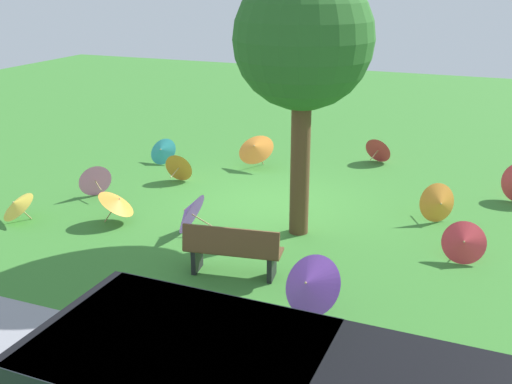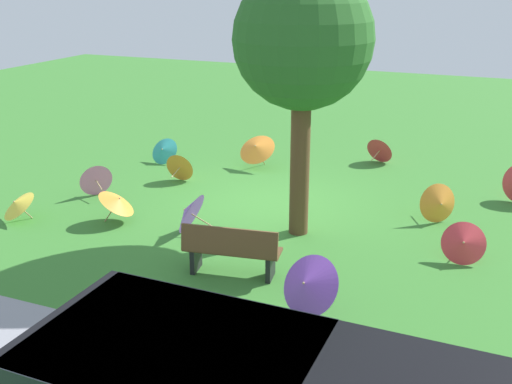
{
  "view_description": "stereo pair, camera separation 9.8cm",
  "coord_description": "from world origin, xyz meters",
  "px_view_note": "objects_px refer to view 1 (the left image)",
  "views": [
    {
      "loc": [
        -4.34,
        11.5,
        4.72
      ],
      "look_at": [
        -0.01,
        0.8,
        0.6
      ],
      "focal_mm": 43.2,
      "sensor_mm": 36.0,
      "label": 1
    },
    {
      "loc": [
        -4.43,
        11.46,
        4.72
      ],
      "look_at": [
        -0.01,
        0.8,
        0.6
      ],
      "focal_mm": 43.2,
      "sensor_mm": 36.0,
      "label": 2
    }
  ],
  "objects_px": {
    "parasol_purple_2": "(188,212)",
    "parasol_orange_1": "(118,202)",
    "parasol_orange_3": "(439,203)",
    "parasol_orange_0": "(255,148)",
    "parasol_yellow_0": "(16,205)",
    "shade_tree": "(303,42)",
    "parasol_purple_1": "(309,284)",
    "parasol_red_0": "(379,149)",
    "parasol_orange_2": "(180,166)",
    "parasol_red_2": "(464,242)",
    "parasol_teal_0": "(162,150)",
    "park_bench": "(233,250)",
    "parasol_pink_0": "(94,179)"
  },
  "relations": [
    {
      "from": "park_bench",
      "to": "parasol_teal_0",
      "type": "distance_m",
      "value": 6.74
    },
    {
      "from": "parasol_orange_1",
      "to": "parasol_purple_2",
      "type": "bearing_deg",
      "value": -176.56
    },
    {
      "from": "parasol_red_0",
      "to": "parasol_pink_0",
      "type": "distance_m",
      "value": 7.3
    },
    {
      "from": "parasol_purple_2",
      "to": "parasol_teal_0",
      "type": "bearing_deg",
      "value": -53.71
    },
    {
      "from": "parasol_yellow_0",
      "to": "parasol_teal_0",
      "type": "relative_size",
      "value": 1.27
    },
    {
      "from": "parasol_orange_1",
      "to": "parasol_red_2",
      "type": "relative_size",
      "value": 1.24
    },
    {
      "from": "parasol_orange_2",
      "to": "parasol_orange_3",
      "type": "xyz_separation_m",
      "value": [
        -6.04,
        0.37,
        0.05
      ]
    },
    {
      "from": "parasol_purple_1",
      "to": "parasol_yellow_0",
      "type": "height_order",
      "value": "parasol_purple_1"
    },
    {
      "from": "parasol_yellow_0",
      "to": "shade_tree",
      "type": "bearing_deg",
      "value": -163.14
    },
    {
      "from": "parasol_yellow_0",
      "to": "parasol_red_2",
      "type": "relative_size",
      "value": 1.28
    },
    {
      "from": "parasol_purple_1",
      "to": "parasol_orange_1",
      "type": "height_order",
      "value": "parasol_purple_1"
    },
    {
      "from": "parasol_orange_0",
      "to": "parasol_orange_2",
      "type": "distance_m",
      "value": 2.05
    },
    {
      "from": "parasol_orange_1",
      "to": "parasol_yellow_0",
      "type": "height_order",
      "value": "parasol_orange_1"
    },
    {
      "from": "parasol_orange_2",
      "to": "parasol_red_2",
      "type": "bearing_deg",
      "value": 162.71
    },
    {
      "from": "parasol_purple_1",
      "to": "parasol_pink_0",
      "type": "height_order",
      "value": "parasol_purple_1"
    },
    {
      "from": "parasol_teal_0",
      "to": "parasol_red_0",
      "type": "bearing_deg",
      "value": -157.42
    },
    {
      "from": "parasol_yellow_0",
      "to": "parasol_red_2",
      "type": "distance_m",
      "value": 8.54
    },
    {
      "from": "shade_tree",
      "to": "parasol_red_0",
      "type": "bearing_deg",
      "value": -95.41
    },
    {
      "from": "parasol_orange_2",
      "to": "parasol_pink_0",
      "type": "xyz_separation_m",
      "value": [
        1.27,
        1.64,
        0.02
      ]
    },
    {
      "from": "parasol_orange_1",
      "to": "parasol_orange_3",
      "type": "relative_size",
      "value": 1.19
    },
    {
      "from": "parasol_pink_0",
      "to": "parasol_orange_2",
      "type": "bearing_deg",
      "value": -127.83
    },
    {
      "from": "parasol_red_0",
      "to": "shade_tree",
      "type": "bearing_deg",
      "value": 84.59
    },
    {
      "from": "parasol_red_0",
      "to": "parasol_teal_0",
      "type": "distance_m",
      "value": 5.69
    },
    {
      "from": "parasol_red_0",
      "to": "parasol_teal_0",
      "type": "relative_size",
      "value": 1.02
    },
    {
      "from": "shade_tree",
      "to": "parasol_purple_2",
      "type": "height_order",
      "value": "shade_tree"
    },
    {
      "from": "parasol_purple_1",
      "to": "parasol_teal_0",
      "type": "xyz_separation_m",
      "value": [
        5.83,
        -5.77,
        -0.11
      ]
    },
    {
      "from": "parasol_purple_1",
      "to": "parasol_orange_0",
      "type": "xyz_separation_m",
      "value": [
        3.37,
        -6.21,
        0.11
      ]
    },
    {
      "from": "parasol_orange_1",
      "to": "parasol_yellow_0",
      "type": "bearing_deg",
      "value": 20.89
    },
    {
      "from": "parasol_red_0",
      "to": "parasol_purple_2",
      "type": "bearing_deg",
      "value": 67.9
    },
    {
      "from": "parasol_orange_3",
      "to": "parasol_yellow_0",
      "type": "bearing_deg",
      "value": 22.06
    },
    {
      "from": "parasol_red_2",
      "to": "parasol_orange_0",
      "type": "bearing_deg",
      "value": -34.21
    },
    {
      "from": "parasol_red_0",
      "to": "parasol_orange_2",
      "type": "bearing_deg",
      "value": 38.81
    },
    {
      "from": "parasol_orange_0",
      "to": "parasol_orange_3",
      "type": "height_order",
      "value": "parasol_orange_0"
    },
    {
      "from": "parasol_orange_0",
      "to": "parasol_pink_0",
      "type": "xyz_separation_m",
      "value": [
        2.58,
        3.2,
        -0.17
      ]
    },
    {
      "from": "parasol_yellow_0",
      "to": "parasol_orange_1",
      "type": "bearing_deg",
      "value": -159.11
    },
    {
      "from": "parasol_purple_1",
      "to": "parasol_teal_0",
      "type": "relative_size",
      "value": 1.43
    },
    {
      "from": "parasol_purple_1",
      "to": "parasol_teal_0",
      "type": "distance_m",
      "value": 8.2
    },
    {
      "from": "shade_tree",
      "to": "parasol_purple_1",
      "type": "height_order",
      "value": "shade_tree"
    },
    {
      "from": "parasol_red_2",
      "to": "parasol_orange_3",
      "type": "distance_m",
      "value": 1.81
    },
    {
      "from": "parasol_orange_1",
      "to": "parasol_red_2",
      "type": "distance_m",
      "value": 6.55
    },
    {
      "from": "parasol_purple_2",
      "to": "parasol_orange_1",
      "type": "bearing_deg",
      "value": 3.44
    },
    {
      "from": "parasol_red_2",
      "to": "park_bench",
      "type": "bearing_deg",
      "value": 29.72
    },
    {
      "from": "parasol_orange_0",
      "to": "parasol_red_0",
      "type": "bearing_deg",
      "value": -148.09
    },
    {
      "from": "shade_tree",
      "to": "parasol_orange_3",
      "type": "xyz_separation_m",
      "value": [
        -2.42,
        -1.53,
        -3.19
      ]
    },
    {
      "from": "parasol_orange_0",
      "to": "parasol_yellow_0",
      "type": "xyz_separation_m",
      "value": [
        3.08,
        5.09,
        -0.18
      ]
    },
    {
      "from": "parasol_pink_0",
      "to": "parasol_teal_0",
      "type": "distance_m",
      "value": 2.76
    },
    {
      "from": "parasol_purple_1",
      "to": "parasol_orange_2",
      "type": "relative_size",
      "value": 1.57
    },
    {
      "from": "park_bench",
      "to": "parasol_orange_3",
      "type": "bearing_deg",
      "value": -127.81
    },
    {
      "from": "park_bench",
      "to": "parasol_pink_0",
      "type": "relative_size",
      "value": 2.13
    },
    {
      "from": "shade_tree",
      "to": "parasol_purple_2",
      "type": "distance_m",
      "value": 3.81
    }
  ]
}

